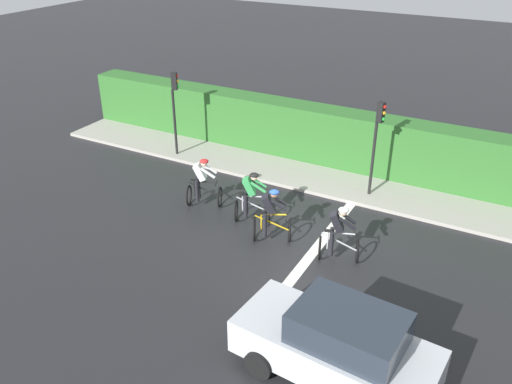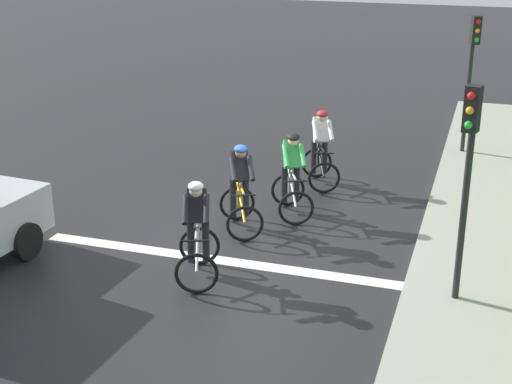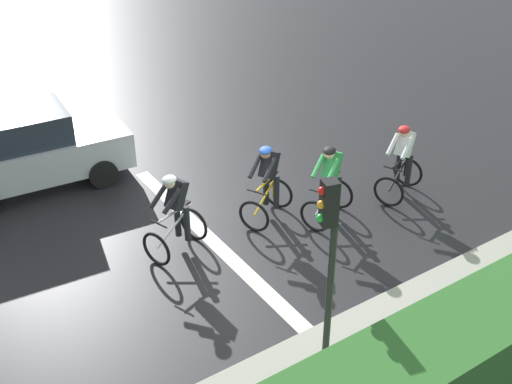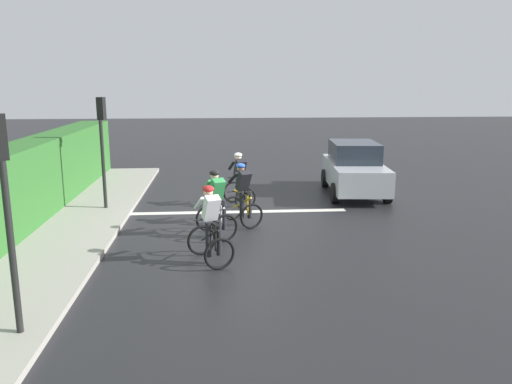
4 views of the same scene
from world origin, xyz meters
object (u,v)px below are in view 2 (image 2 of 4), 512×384
cyclist_second (292,176)px  cyclist_mid (240,189)px  cyclist_lead (321,149)px  traffic_light_far_junction (472,65)px  cyclist_fourth (197,232)px  traffic_light_near_crossing (468,164)px

cyclist_second → cyclist_mid: same height
cyclist_lead → traffic_light_far_junction: (2.83, 3.03, 1.43)m
cyclist_fourth → traffic_light_far_junction: (3.65, 7.97, 1.43)m
cyclist_mid → cyclist_fourth: (-0.01, -2.05, 0.00)m
cyclist_mid → traffic_light_far_junction: 7.09m
cyclist_lead → cyclist_second: size_ratio=1.00×
cyclist_second → cyclist_fourth: 3.15m
cyclist_lead → cyclist_second: bearing=-93.8°
traffic_light_far_junction → cyclist_fourth: bearing=-114.6°
cyclist_lead → cyclist_mid: bearing=-105.8°
traffic_light_near_crossing → cyclist_lead: bearing=124.1°
cyclist_mid → cyclist_second: bearing=55.8°
cyclist_lead → cyclist_mid: same height
cyclist_fourth → cyclist_lead: bearing=80.6°
cyclist_second → cyclist_mid: 1.23m
cyclist_second → cyclist_lead: bearing=86.2°
cyclist_fourth → cyclist_second: bearing=77.2°
traffic_light_near_crossing → cyclist_second: bearing=139.6°
cyclist_lead → cyclist_fourth: same height
cyclist_second → traffic_light_far_junction: bearing=58.9°
cyclist_second → traffic_light_far_junction: size_ratio=0.50×
traffic_light_near_crossing → traffic_light_far_junction: 7.68m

